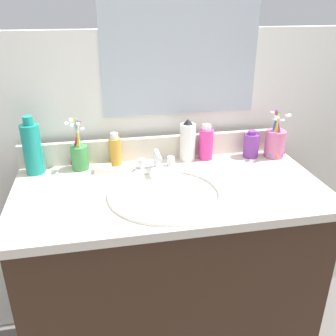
# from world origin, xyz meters

# --- Properties ---
(vanity_cabinet) EXTENTS (1.02, 0.50, 0.78)m
(vanity_cabinet) POSITION_xyz_m (0.00, 0.00, 0.39)
(vanity_cabinet) COLOR #382316
(vanity_cabinet) RESTS_ON ground_plane
(countertop) EXTENTS (1.06, 0.54, 0.03)m
(countertop) POSITION_xyz_m (0.00, 0.00, 0.80)
(countertop) COLOR beige
(countertop) RESTS_ON vanity_cabinet
(backsplash) EXTENTS (1.06, 0.02, 0.09)m
(backsplash) POSITION_xyz_m (0.00, 0.26, 0.86)
(backsplash) COLOR beige
(backsplash) RESTS_ON countertop
(back_wall) EXTENTS (2.16, 0.04, 1.30)m
(back_wall) POSITION_xyz_m (0.00, 0.32, 0.65)
(back_wall) COLOR white
(back_wall) RESTS_ON ground_plane
(mirror_panel) EXTENTS (0.60, 0.01, 0.56)m
(mirror_panel) POSITION_xyz_m (0.10, 0.30, 1.26)
(mirror_panel) COLOR #B2BCC6
(sink_basin) EXTENTS (0.39, 0.39, 0.11)m
(sink_basin) POSITION_xyz_m (-0.02, -0.06, 0.78)
(sink_basin) COLOR white
(sink_basin) RESTS_ON countertop
(faucet) EXTENTS (0.16, 0.10, 0.08)m
(faucet) POSITION_xyz_m (-0.02, 0.14, 0.84)
(faucet) COLOR silver
(faucet) RESTS_ON countertop
(bottle_mouthwash_teal) EXTENTS (0.07, 0.07, 0.22)m
(bottle_mouthwash_teal) POSITION_xyz_m (-0.46, 0.21, 0.91)
(bottle_mouthwash_teal) COLOR teal
(bottle_mouthwash_teal) RESTS_ON countertop
(bottle_soap_pink) EXTENTS (0.06, 0.06, 0.14)m
(bottle_soap_pink) POSITION_xyz_m (0.19, 0.22, 0.88)
(bottle_soap_pink) COLOR #D8338C
(bottle_soap_pink) RESTS_ON countertop
(bottle_cream_purple) EXTENTS (0.06, 0.06, 0.11)m
(bottle_cream_purple) POSITION_xyz_m (0.37, 0.20, 0.86)
(bottle_cream_purple) COLOR #7A3899
(bottle_cream_purple) RESTS_ON countertop
(bottle_oil_amber) EXTENTS (0.05, 0.05, 0.13)m
(bottle_oil_amber) POSITION_xyz_m (-0.17, 0.23, 0.87)
(bottle_oil_amber) COLOR gold
(bottle_oil_amber) RESTS_ON countertop
(bottle_lotion_white) EXTENTS (0.06, 0.06, 0.17)m
(bottle_lotion_white) POSITION_xyz_m (0.11, 0.22, 0.89)
(bottle_lotion_white) COLOR white
(bottle_lotion_white) RESTS_ON countertop
(cup_pink) EXTENTS (0.08, 0.09, 0.20)m
(cup_pink) POSITION_xyz_m (0.47, 0.18, 0.87)
(cup_pink) COLOR #D16693
(cup_pink) RESTS_ON countertop
(cup_green) EXTENTS (0.07, 0.08, 0.20)m
(cup_green) POSITION_xyz_m (-0.30, 0.21, 0.87)
(cup_green) COLOR #3F8C47
(cup_green) RESTS_ON countertop
(soap_bar) EXTENTS (0.06, 0.04, 0.02)m
(soap_bar) POSITION_xyz_m (-0.22, 0.17, 0.82)
(soap_bar) COLOR white
(soap_bar) RESTS_ON countertop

